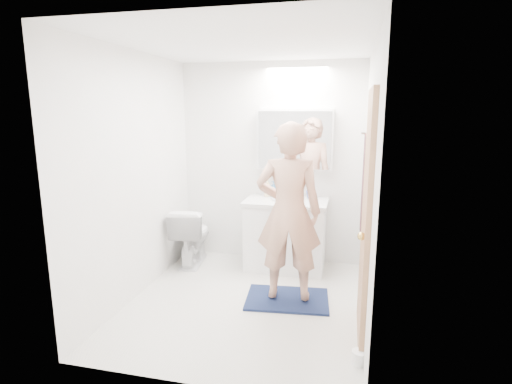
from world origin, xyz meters
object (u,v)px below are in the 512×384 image
(toilet, at_px, (192,235))
(soap_bottle_a, at_px, (267,188))
(soap_bottle_b, at_px, (274,189))
(vanity_cabinet, at_px, (286,236))
(medicine_cabinet, at_px, (295,140))
(toothbrush_cup, at_px, (310,195))
(person, at_px, (289,212))
(toilet_paper_roll, at_px, (359,357))

(toilet, relative_size, soap_bottle_a, 3.34)
(toilet, xyz_separation_m, soap_bottle_a, (0.88, 0.27, 0.57))
(toilet, relative_size, soap_bottle_b, 3.75)
(vanity_cabinet, bearing_deg, soap_bottle_b, 135.47)
(medicine_cabinet, height_order, soap_bottle_b, medicine_cabinet)
(toothbrush_cup, bearing_deg, person, -95.95)
(medicine_cabinet, distance_m, toothbrush_cup, 0.67)
(soap_bottle_b, xyz_separation_m, toothbrush_cup, (0.44, -0.02, -0.05))
(toilet, height_order, person, person)
(medicine_cabinet, bearing_deg, vanity_cabinet, -105.94)
(vanity_cabinet, xyz_separation_m, toilet, (-1.13, -0.11, -0.04))
(person, xyz_separation_m, soap_bottle_a, (-0.41, 0.99, 0.03))
(toilet, height_order, soap_bottle_a, soap_bottle_a)
(medicine_cabinet, bearing_deg, soap_bottle_a, -169.16)
(soap_bottle_a, relative_size, toothbrush_cup, 2.14)
(toothbrush_cup, distance_m, toilet_paper_roll, 2.12)
(person, bearing_deg, toothbrush_cup, -101.60)
(soap_bottle_a, xyz_separation_m, soap_bottle_b, (0.07, 0.03, -0.01))
(soap_bottle_b, bearing_deg, toothbrush_cup, -2.59)
(toilet_paper_roll, bearing_deg, toothbrush_cup, 106.80)
(soap_bottle_b, bearing_deg, medicine_cabinet, 7.04)
(vanity_cabinet, relative_size, soap_bottle_b, 4.77)
(toothbrush_cup, xyz_separation_m, toilet_paper_roll, (0.57, -1.88, -0.82))
(vanity_cabinet, relative_size, person, 0.53)
(toilet, bearing_deg, medicine_cabinet, -171.44)
(toilet, distance_m, soap_bottle_a, 1.08)
(person, bearing_deg, medicine_cabinet, -90.43)
(soap_bottle_a, bearing_deg, toilet, -163.24)
(soap_bottle_a, distance_m, toothbrush_cup, 0.52)
(soap_bottle_a, height_order, toilet_paper_roll, soap_bottle_a)
(person, bearing_deg, toilet_paper_roll, 121.78)
(toothbrush_cup, relative_size, toilet_paper_roll, 0.90)
(soap_bottle_a, distance_m, soap_bottle_b, 0.08)
(soap_bottle_b, bearing_deg, soap_bottle_a, -156.89)
(person, bearing_deg, soap_bottle_a, -73.19)
(medicine_cabinet, distance_m, toilet, 1.69)
(person, height_order, toothbrush_cup, person)
(toothbrush_cup, height_order, toilet_paper_roll, toothbrush_cup)
(medicine_cabinet, xyz_separation_m, toilet_paper_roll, (0.77, -1.93, -1.45))
(toilet, xyz_separation_m, person, (1.29, -0.72, 0.54))
(vanity_cabinet, relative_size, toothbrush_cup, 9.09)
(medicine_cabinet, distance_m, soap_bottle_a, 0.66)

